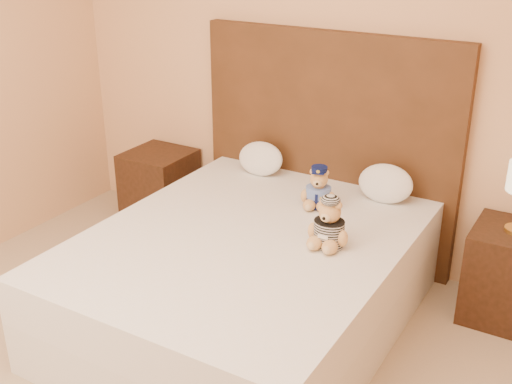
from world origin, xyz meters
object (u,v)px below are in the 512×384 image
nightstand_left (160,187)px  teddy_prisoner (329,223)px  pillow_left (261,157)px  teddy_police (319,187)px  pillow_right (386,182)px  nightstand_right (509,275)px  bed (247,280)px

nightstand_left → teddy_prisoner: teddy_prisoner is taller
pillow_left → teddy_police: bearing=-27.2°
pillow_left → pillow_right: 0.87m
nightstand_left → nightstand_right: (2.50, 0.00, 0.00)m
teddy_police → teddy_prisoner: teddy_prisoner is taller
bed → teddy_prisoner: 0.60m
nightstand_left → teddy_prisoner: size_ratio=2.07×
nightstand_left → pillow_right: pillow_right is taller
teddy_prisoner → pillow_left: teddy_prisoner is taller
teddy_police → nightstand_left: bearing=154.1°
nightstand_left → nightstand_right: 2.50m
teddy_prisoner → pillow_left: size_ratio=0.82×
bed → teddy_police: bearing=72.9°
pillow_left → pillow_right: (0.87, 0.00, 0.00)m
pillow_left → bed: bearing=-64.4°
nightstand_right → bed: bearing=-147.4°
teddy_police → teddy_prisoner: bearing=-73.6°
teddy_prisoner → pillow_right: teddy_prisoner is taller
teddy_police → pillow_left: (-0.56, 0.29, -0.01)m
nightstand_right → pillow_right: bearing=177.8°
nightstand_right → pillow_left: bearing=179.0°
bed → nightstand_right: bearing=32.6°
bed → pillow_left: size_ratio=6.16×
nightstand_left → teddy_prisoner: (1.68, -0.68, 0.41)m
nightstand_left → pillow_left: 0.94m
bed → pillow_right: bearing=60.4°
nightstand_left → pillow_right: size_ratio=1.62×
bed → nightstand_left: bearing=147.4°
teddy_police → pillow_left: bearing=137.3°
bed → pillow_right: 1.03m
nightstand_left → pillow_left: size_ratio=1.69×
pillow_right → nightstand_right: bearing=-2.2°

